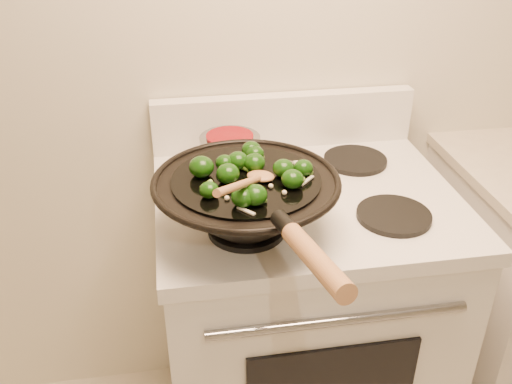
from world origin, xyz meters
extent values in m
plane|color=beige|center=(0.00, 1.50, 1.30)|extent=(3.50, 0.00, 3.50)
cube|color=white|center=(-0.16, 1.17, 0.44)|extent=(0.76, 0.64, 0.88)
cube|color=white|center=(-0.16, 1.17, 0.90)|extent=(0.78, 0.66, 0.04)
cube|color=white|center=(-0.16, 1.47, 1.00)|extent=(0.78, 0.05, 0.16)
cylinder|color=gray|center=(-0.16, 0.84, 0.78)|extent=(0.60, 0.02, 0.02)
cylinder|color=black|center=(-0.34, 1.02, 0.93)|extent=(0.18, 0.18, 0.01)
cylinder|color=black|center=(0.02, 1.02, 0.93)|extent=(0.18, 0.18, 0.01)
cylinder|color=black|center=(-0.34, 1.32, 0.93)|extent=(0.18, 0.18, 0.01)
cylinder|color=black|center=(0.02, 1.32, 0.93)|extent=(0.18, 0.18, 0.01)
torus|color=black|center=(-0.34, 1.02, 1.05)|extent=(0.42, 0.42, 0.02)
cylinder|color=black|center=(-0.34, 1.02, 1.06)|extent=(0.33, 0.33, 0.01)
cylinder|color=black|center=(-0.31, 0.79, 1.09)|extent=(0.04, 0.07, 0.04)
cylinder|color=#A36C40|center=(-0.28, 0.65, 1.11)|extent=(0.07, 0.22, 0.07)
ellipsoid|color=#0F3408|center=(-0.22, 1.02, 1.08)|extent=(0.04, 0.04, 0.04)
cylinder|color=#5B8931|center=(-0.20, 1.02, 1.07)|extent=(0.02, 0.02, 0.01)
ellipsoid|color=#0F3408|center=(-0.43, 0.95, 1.08)|extent=(0.04, 0.04, 0.04)
ellipsoid|color=#0F3408|center=(-0.32, 1.13, 1.08)|extent=(0.05, 0.05, 0.04)
ellipsoid|color=#0F3408|center=(-0.31, 1.11, 1.08)|extent=(0.04, 0.04, 0.04)
cylinder|color=#5B8931|center=(-0.30, 1.11, 1.07)|extent=(0.02, 0.02, 0.02)
ellipsoid|color=#0F3408|center=(-0.44, 1.05, 1.08)|extent=(0.06, 0.06, 0.05)
ellipsoid|color=#0F3408|center=(-0.25, 0.97, 1.08)|extent=(0.05, 0.05, 0.04)
ellipsoid|color=#0F3408|center=(-0.26, 1.02, 1.08)|extent=(0.05, 0.05, 0.04)
cylinder|color=#5B8931|center=(-0.25, 1.02, 1.07)|extent=(0.01, 0.02, 0.02)
ellipsoid|color=#0F3408|center=(-0.38, 1.01, 1.08)|extent=(0.05, 0.05, 0.04)
ellipsoid|color=#0F3408|center=(-0.32, 1.06, 1.08)|extent=(0.05, 0.05, 0.04)
ellipsoid|color=#0F3408|center=(-0.34, 0.91, 1.08)|extent=(0.05, 0.05, 0.04)
cylinder|color=#5B8931|center=(-0.33, 0.91, 1.07)|extent=(0.02, 0.02, 0.01)
ellipsoid|color=#0F3408|center=(-0.35, 1.07, 1.08)|extent=(0.05, 0.05, 0.04)
ellipsoid|color=#0F3408|center=(-0.39, 1.07, 1.08)|extent=(0.04, 0.04, 0.04)
ellipsoid|color=#0F3408|center=(-0.37, 0.91, 1.08)|extent=(0.05, 0.05, 0.04)
cylinder|color=#5B8931|center=(-0.35, 0.91, 1.07)|extent=(0.02, 0.02, 0.02)
cube|color=beige|center=(-0.35, 0.96, 1.06)|extent=(0.02, 0.06, 0.00)
cube|color=beige|center=(-0.25, 1.06, 1.06)|extent=(0.01, 0.05, 0.00)
cube|color=beige|center=(-0.24, 1.07, 1.06)|extent=(0.05, 0.02, 0.00)
cube|color=beige|center=(-0.36, 0.88, 1.06)|extent=(0.03, 0.04, 0.00)
cube|color=beige|center=(-0.21, 0.98, 1.06)|extent=(0.04, 0.04, 0.00)
cube|color=beige|center=(-0.39, 1.10, 1.06)|extent=(0.01, 0.06, 0.00)
cube|color=beige|center=(-0.35, 0.98, 1.06)|extent=(0.04, 0.05, 0.00)
cube|color=beige|center=(-0.36, 1.11, 1.06)|extent=(0.01, 0.05, 0.00)
cube|color=beige|center=(-0.30, 1.12, 1.06)|extent=(0.03, 0.06, 0.00)
cube|color=beige|center=(-0.23, 1.08, 1.06)|extent=(0.04, 0.03, 0.00)
cube|color=beige|center=(-0.25, 1.03, 1.06)|extent=(0.03, 0.04, 0.00)
cylinder|color=#6EA535|center=(-0.39, 1.02, 1.07)|extent=(0.02, 0.03, 0.02)
cylinder|color=#6EA535|center=(-0.33, 1.10, 1.07)|extent=(0.02, 0.03, 0.02)
cylinder|color=#6EA535|center=(-0.43, 0.99, 1.07)|extent=(0.01, 0.02, 0.01)
cylinder|color=#6EA535|center=(-0.37, 1.05, 1.07)|extent=(0.02, 0.03, 0.02)
cylinder|color=#6EA535|center=(-0.36, 1.10, 1.07)|extent=(0.02, 0.01, 0.01)
cylinder|color=#6EA535|center=(-0.32, 1.05, 1.07)|extent=(0.03, 0.02, 0.02)
cylinder|color=#6EA535|center=(-0.34, 1.06, 1.07)|extent=(0.03, 0.02, 0.02)
cylinder|color=#6EA535|center=(-0.24, 0.97, 1.07)|extent=(0.03, 0.03, 0.01)
sphere|color=beige|center=(-0.23, 1.02, 1.06)|extent=(0.01, 0.01, 0.01)
sphere|color=beige|center=(-0.40, 0.94, 1.06)|extent=(0.01, 0.01, 0.01)
sphere|color=beige|center=(-0.27, 0.94, 1.06)|extent=(0.01, 0.01, 0.01)
sphere|color=beige|center=(-0.30, 0.97, 1.06)|extent=(0.01, 0.01, 0.01)
sphere|color=beige|center=(-0.41, 0.97, 1.06)|extent=(0.01, 0.01, 0.01)
ellipsoid|color=#A36C40|center=(-0.31, 1.01, 1.07)|extent=(0.08, 0.07, 0.02)
cylinder|color=#A36C40|center=(-0.37, 0.89, 1.12)|extent=(0.13, 0.23, 0.11)
cylinder|color=gray|center=(-0.34, 1.32, 0.98)|extent=(0.16, 0.16, 0.09)
cylinder|color=maroon|center=(-0.34, 1.32, 1.03)|extent=(0.13, 0.13, 0.01)
cylinder|color=black|center=(-0.36, 1.19, 1.02)|extent=(0.03, 0.10, 0.02)
camera|label=1|loc=(-0.50, -0.07, 1.66)|focal=40.00mm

